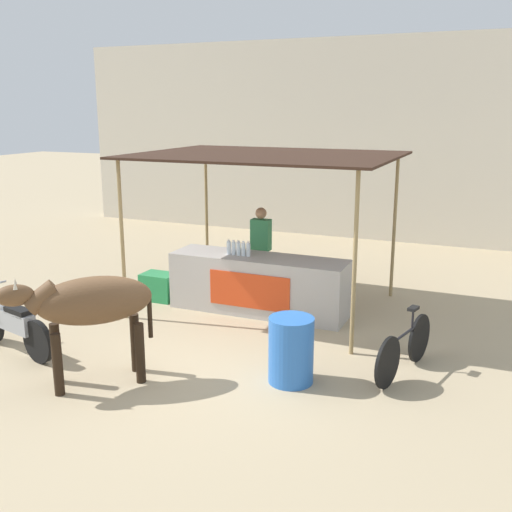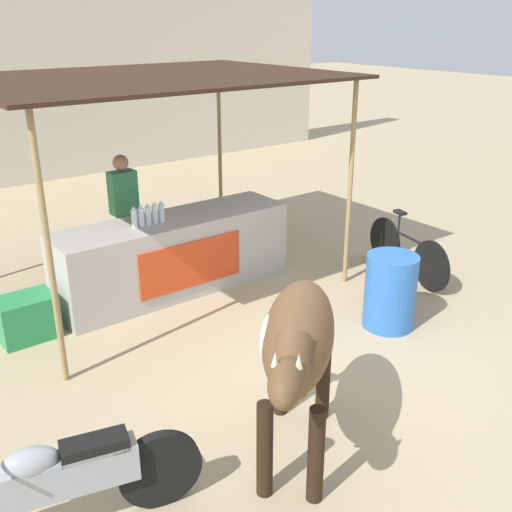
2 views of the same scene
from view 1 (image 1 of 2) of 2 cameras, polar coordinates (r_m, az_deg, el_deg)
name	(u,v)px [view 1 (image 1 of 2)]	position (r m, az deg, el deg)	size (l,w,h in m)	color
ground_plane	(196,360)	(8.36, -5.70, -9.86)	(60.00, 60.00, 0.00)	tan
building_wall_far	(358,140)	(15.93, 9.74, 10.82)	(16.00, 0.50, 5.07)	beige
stall_counter	(259,284)	(10.05, 0.27, -2.71)	(3.00, 0.82, 0.96)	#B2ADA8
stall_awning	(266,160)	(9.94, 0.97, 9.10)	(4.20, 3.20, 2.62)	#382319
water_bottle_row	(238,249)	(9.99, -1.68, 0.72)	(0.43, 0.07, 0.25)	silver
vendor_behind_counter	(261,252)	(10.72, 0.47, 0.42)	(0.34, 0.22, 1.65)	#383842
cooler_box	(159,287)	(10.89, -9.20, -2.89)	(0.60, 0.44, 0.48)	#268C4C
water_barrel	(291,350)	(7.57, 3.36, -8.93)	(0.57, 0.57, 0.85)	blue
cow	(89,305)	(7.59, -15.61, -4.47)	(1.57, 1.52, 1.44)	brown
motorcycle_parked	(12,323)	(9.12, -22.25, -5.91)	(1.76, 0.66, 0.90)	black
bicycle_leaning	(404,348)	(8.04, 13.96, -8.52)	(0.43, 1.62, 0.85)	black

